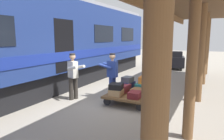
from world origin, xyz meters
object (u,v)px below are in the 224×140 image
Objects in this scene: baggage_tug at (176,61)px; suitcase_slate_roller at (128,79)px; suitcase_brown_leather at (140,91)px; porter_in_overalls at (112,74)px; porter_by_door at (73,75)px; suitcase_orange_carryall at (145,80)px; suitcase_teal_softside at (144,87)px; suitcase_navy_fabric at (128,85)px; suitcase_tan_vintage at (117,92)px; suitcase_maroon_trunk at (135,95)px; suitcase_black_hardshell at (116,86)px; train_car at (36,43)px; luggage_cart at (131,94)px; suitcase_burgundy_valise at (122,88)px.

suitcase_slate_roller is at bearing 86.69° from baggage_tug.
porter_in_overalls is (1.13, -0.08, 0.50)m from suitcase_brown_leather.
porter_by_door is at bearing 34.00° from suitcase_slate_roller.
porter_by_door is (2.35, 1.15, 0.19)m from suitcase_orange_carryall.
suitcase_teal_softside is 0.69m from suitcase_slate_roller.
suitcase_navy_fabric is 0.24m from suitcase_slate_roller.
suitcase_tan_vintage is (0.00, 0.97, -0.03)m from suitcase_navy_fabric.
suitcase_maroon_trunk is 1.36m from porter_in_overalls.
suitcase_navy_fabric is (0.66, -0.49, 0.03)m from suitcase_brown_leather.
suitcase_orange_carryall is at bearing -91.54° from suitcase_maroon_trunk.
suitcase_black_hardshell is (0.02, 0.97, 0.17)m from suitcase_navy_fabric.
suitcase_maroon_trunk is at bearing 178.35° from train_car.
suitcase_teal_softside is at bearing -124.19° from luggage_cart.
train_car reaches higher than suitcase_burgundy_valise.
luggage_cart is 0.61m from suitcase_maroon_trunk.
baggage_tug reaches higher than suitcase_brown_leather.
baggage_tug is at bearing -93.05° from suitcase_tan_vintage.
suitcase_burgundy_valise is 0.52m from suitcase_slate_roller.
suitcase_orange_carryall is (-0.69, -0.48, 0.28)m from suitcase_burgundy_valise.
suitcase_tan_vintage is 0.88m from porter_in_overalls.
porter_by_door is at bearing 26.55° from suitcase_teal_softside.
suitcase_slate_roller is 7.90m from baggage_tug.
suitcase_maroon_trunk is 0.66m from suitcase_tan_vintage.
suitcase_teal_softside reaches higher than suitcase_brown_leather.
suitcase_slate_roller reaches higher than suitcase_burgundy_valise.
suitcase_brown_leather is 0.82m from suitcase_tan_vintage.
porter_in_overalls is (0.80, -0.08, 0.64)m from luggage_cart.
suitcase_orange_carryall is (-0.69, 0.01, 0.27)m from suitcase_navy_fabric.
suitcase_teal_softside is 1.23× the size of suitcase_tan_vintage.
suitcase_brown_leather is at bearing -143.65° from suitcase_tan_vintage.
suitcase_teal_softside is 1.17m from suitcase_tan_vintage.
luggage_cart is 1.04× the size of porter_in_overalls.
suitcase_maroon_trunk is 1.17m from suitcase_navy_fabric.
suitcase_black_hardshell is at bearing -0.45° from suitcase_maroon_trunk.
porter_by_door is at bearing 26.16° from suitcase_orange_carryall.
porter_by_door reaches higher than suitcase_burgundy_valise.
porter_by_door is at bearing 76.69° from baggage_tug.
suitcase_slate_roller reaches higher than suitcase_tan_vintage.
suitcase_brown_leather is 0.36× the size of porter_by_door.
baggage_tug is (0.19, -8.83, 0.20)m from suitcase_maroon_trunk.
porter_in_overalls is at bearing 83.53° from baggage_tug.
suitcase_orange_carryall reaches higher than luggage_cart.
suitcase_teal_softside is 2.64m from porter_by_door.
suitcase_orange_carryall is at bearing -126.63° from luggage_cart.
suitcase_navy_fabric is 0.97m from suitcase_tan_vintage.
suitcase_brown_leather is at bearing 175.75° from porter_in_overalls.
suitcase_teal_softside reaches higher than suitcase_maroon_trunk.
baggage_tug is (0.19, -7.86, 0.16)m from suitcase_teal_softside.
baggage_tug is at bearing -96.47° from porter_in_overalls.
porter_by_door is at bearing 6.52° from suitcase_tan_vintage.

